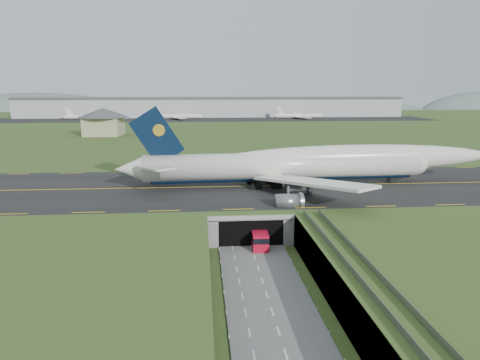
{
  "coord_description": "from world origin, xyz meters",
  "views": [
    {
      "loc": [
        -8.84,
        -73.93,
        28.9
      ],
      "look_at": [
        -1.07,
        20.0,
        10.25
      ],
      "focal_mm": 35.0,
      "sensor_mm": 36.0,
      "label": 1
    }
  ],
  "objects": [
    {
      "name": "tunnel_portal",
      "position": [
        0.0,
        16.71,
        3.33
      ],
      "size": [
        17.0,
        22.3,
        6.0
      ],
      "color": "gray",
      "rests_on": "ground"
    },
    {
      "name": "cargo_terminal",
      "position": [
        -0.17,
        299.41,
        13.96
      ],
      "size": [
        320.0,
        67.0,
        15.6
      ],
      "color": "#B2B2B2",
      "rests_on": "ground"
    },
    {
      "name": "ground",
      "position": [
        0.0,
        0.0,
        0.0
      ],
      "size": [
        900.0,
        900.0,
        0.0
      ],
      "primitive_type": "plane",
      "color": "#3B5522",
      "rests_on": "ground"
    },
    {
      "name": "trench_road",
      "position": [
        0.0,
        -7.5,
        0.1
      ],
      "size": [
        12.0,
        75.0,
        0.2
      ],
      "primitive_type": "cube",
      "color": "slate",
      "rests_on": "ground"
    },
    {
      "name": "taxiway",
      "position": [
        0.0,
        33.0,
        6.09
      ],
      "size": [
        800.0,
        44.0,
        0.18
      ],
      "primitive_type": "cube",
      "color": "black",
      "rests_on": "airfield_deck"
    },
    {
      "name": "guideway",
      "position": [
        11.0,
        -19.11,
        5.32
      ],
      "size": [
        3.0,
        53.0,
        7.05
      ],
      "color": "#A8A8A3",
      "rests_on": "ground"
    },
    {
      "name": "airfield_deck",
      "position": [
        0.0,
        0.0,
        3.0
      ],
      "size": [
        800.0,
        800.0,
        6.0
      ],
      "primitive_type": "cube",
      "color": "gray",
      "rests_on": "ground"
    },
    {
      "name": "service_building",
      "position": [
        -55.94,
        157.98,
        13.92
      ],
      "size": [
        26.19,
        26.19,
        13.37
      ],
      "rotation": [
        0.0,
        0.0,
        -0.07
      ],
      "color": "tan",
      "rests_on": "ground"
    },
    {
      "name": "jumbo_jet",
      "position": [
        16.9,
        33.33,
        11.25
      ],
      "size": [
        90.77,
        58.98,
        19.54
      ],
      "rotation": [
        0.0,
        0.0,
        0.06
      ],
      "color": "silver",
      "rests_on": "ground"
    },
    {
      "name": "distant_hills",
      "position": [
        64.38,
        430.0,
        -4.0
      ],
      "size": [
        700.0,
        91.0,
        60.0
      ],
      "color": "slate",
      "rests_on": "ground"
    },
    {
      "name": "shuttle_tram",
      "position": [
        1.48,
        7.71,
        1.72
      ],
      "size": [
        3.16,
        7.76,
        3.13
      ],
      "rotation": [
        0.0,
        0.0,
        -0.03
      ],
      "color": "red",
      "rests_on": "ground"
    }
  ]
}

